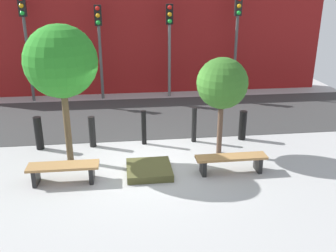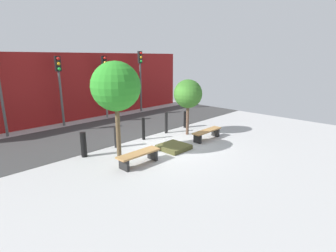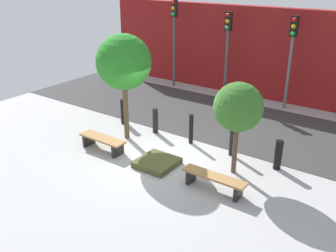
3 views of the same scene
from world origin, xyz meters
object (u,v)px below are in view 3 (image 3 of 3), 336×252
(bollard_center, at_px, (191,129))
(bollard_right, at_px, (232,140))
(bollard_far_right, at_px, (278,155))
(bench_left, at_px, (103,141))
(tree_behind_left_bench, at_px, (124,62))
(traffic_light_west, at_px, (174,28))
(bollard_far_left, at_px, (124,111))
(bollard_left, at_px, (155,121))
(planter_bed, at_px, (157,163))
(traffic_light_mid_east, at_px, (292,46))
(tree_behind_right_bench, at_px, (238,107))
(traffic_light_mid_west, at_px, (227,39))
(bench_right, at_px, (214,180))

(bollard_center, bearing_deg, bollard_right, 0.00)
(bollard_right, height_order, bollard_far_right, bollard_right)
(bench_left, distance_m, tree_behind_left_bench, 2.58)
(bollard_center, height_order, traffic_light_west, traffic_light_west)
(bollard_far_left, xyz_separation_m, bollard_right, (4.42, 0.00, 0.05))
(bollard_far_left, relative_size, bollard_left, 1.06)
(planter_bed, xyz_separation_m, bollard_left, (-1.47, 1.87, 0.36))
(bench_left, distance_m, bollard_center, 2.89)
(tree_behind_left_bench, relative_size, traffic_light_mid_east, 0.95)
(bollard_far_left, bearing_deg, traffic_light_west, 103.47)
(tree_behind_right_bench, relative_size, bollard_far_left, 2.79)
(planter_bed, bearing_deg, bollard_right, 51.68)
(traffic_light_mid_west, bearing_deg, traffic_light_west, 179.98)
(planter_bed, relative_size, traffic_light_west, 0.27)
(bollard_left, distance_m, traffic_light_mid_west, 5.44)
(bollard_right, distance_m, traffic_light_west, 7.87)
(traffic_light_mid_east, bearing_deg, bollard_far_left, -130.81)
(planter_bed, distance_m, traffic_light_mid_east, 7.44)
(bollard_left, relative_size, bollard_right, 0.85)
(tree_behind_left_bench, bearing_deg, bollard_center, 24.29)
(bench_left, bearing_deg, bollard_left, 75.86)
(bollard_left, relative_size, bollard_center, 0.88)
(bench_right, distance_m, bollard_right, 2.14)
(bench_left, height_order, planter_bed, bench_left)
(bench_right, xyz_separation_m, tree_behind_right_bench, (0.00, 1.16, 1.65))
(tree_behind_right_bench, bearing_deg, bollard_left, 165.42)
(bench_right, relative_size, bollard_center, 1.73)
(bench_left, distance_m, bollard_left, 2.14)
(tree_behind_left_bench, height_order, bollard_right, tree_behind_left_bench)
(bench_right, distance_m, traffic_light_mid_east, 7.46)
(bench_left, bearing_deg, traffic_light_west, 107.14)
(bench_right, bearing_deg, bollard_far_left, 157.08)
(bench_right, distance_m, bollard_center, 2.89)
(bench_left, xyz_separation_m, traffic_light_mid_east, (3.39, 7.08, 2.25))
(bollard_far_left, distance_m, traffic_light_mid_west, 5.65)
(bollard_far_left, distance_m, bollard_left, 1.47)
(bench_left, xyz_separation_m, bollard_far_right, (4.95, 2.07, 0.12))
(bench_right, relative_size, tree_behind_right_bench, 0.66)
(traffic_light_mid_west, bearing_deg, bollard_far_right, -49.19)
(planter_bed, bearing_deg, bollard_center, 90.00)
(bollard_far_left, height_order, bollard_left, bollard_far_left)
(bollard_left, height_order, traffic_light_mid_east, traffic_light_mid_east)
(bench_right, height_order, traffic_light_mid_east, traffic_light_mid_east)
(planter_bed, height_order, bollard_far_right, bollard_far_right)
(tree_behind_left_bench, distance_m, traffic_light_mid_east, 6.82)
(tree_behind_right_bench, relative_size, bollard_right, 2.51)
(bollard_center, distance_m, bollard_far_right, 2.95)
(planter_bed, distance_m, tree_behind_left_bench, 3.37)
(bench_left, relative_size, traffic_light_mid_east, 0.44)
(traffic_light_mid_east, bearing_deg, bollard_left, -119.67)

